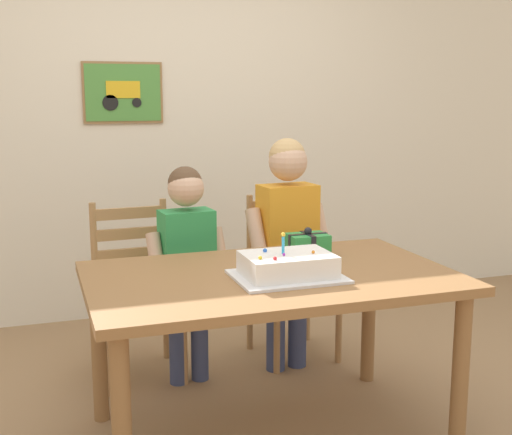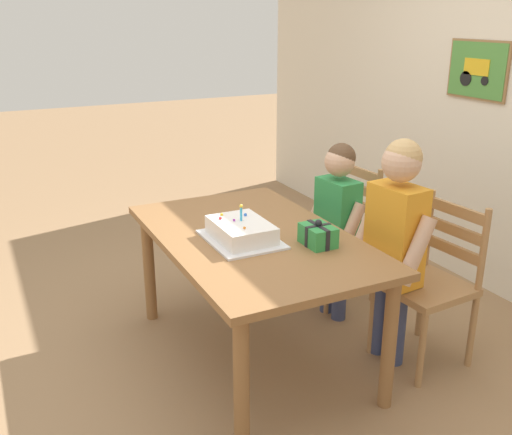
{
  "view_description": "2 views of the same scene",
  "coord_description": "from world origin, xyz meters",
  "px_view_note": "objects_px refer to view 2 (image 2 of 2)",
  "views": [
    {
      "loc": [
        -0.93,
        -2.55,
        1.48
      ],
      "look_at": [
        -0.03,
        0.12,
        0.96
      ],
      "focal_mm": 46.75,
      "sensor_mm": 36.0,
      "label": 1
    },
    {
      "loc": [
        2.59,
        -1.26,
        1.86
      ],
      "look_at": [
        0.05,
        -0.01,
        0.86
      ],
      "focal_mm": 40.89,
      "sensor_mm": 36.0,
      "label": 2
    }
  ],
  "objects_px": {
    "gift_box_red_large": "(318,235)",
    "chair_right": "(431,282)",
    "child_older": "(395,231)",
    "child_younger": "(337,215)",
    "dining_table": "(253,251)",
    "birthday_cake": "(241,232)",
    "chair_left": "(341,231)"
  },
  "relations": [
    {
      "from": "child_older",
      "to": "chair_left",
      "type": "bearing_deg",
      "value": 165.8
    },
    {
      "from": "dining_table",
      "to": "chair_right",
      "type": "xyz_separation_m",
      "value": [
        0.44,
        0.87,
        -0.18
      ]
    },
    {
      "from": "dining_table",
      "to": "chair_right",
      "type": "bearing_deg",
      "value": 63.34
    },
    {
      "from": "dining_table",
      "to": "gift_box_red_large",
      "type": "height_order",
      "value": "gift_box_red_large"
    },
    {
      "from": "chair_right",
      "to": "child_younger",
      "type": "xyz_separation_m",
      "value": [
        -0.64,
        -0.2,
        0.22
      ]
    },
    {
      "from": "chair_left",
      "to": "birthday_cake",
      "type": "bearing_deg",
      "value": -63.29
    },
    {
      "from": "birthday_cake",
      "to": "child_younger",
      "type": "relative_size",
      "value": 0.39
    },
    {
      "from": "chair_right",
      "to": "child_older",
      "type": "height_order",
      "value": "child_older"
    },
    {
      "from": "child_older",
      "to": "dining_table",
      "type": "bearing_deg",
      "value": -116.83
    },
    {
      "from": "dining_table",
      "to": "chair_left",
      "type": "bearing_deg",
      "value": 116.93
    },
    {
      "from": "chair_left",
      "to": "dining_table",
      "type": "bearing_deg",
      "value": -63.07
    },
    {
      "from": "gift_box_red_large",
      "to": "child_younger",
      "type": "xyz_separation_m",
      "value": [
        -0.48,
        0.44,
        -0.11
      ]
    },
    {
      "from": "dining_table",
      "to": "chair_left",
      "type": "distance_m",
      "value": 0.99
    },
    {
      "from": "dining_table",
      "to": "chair_left",
      "type": "height_order",
      "value": "chair_left"
    },
    {
      "from": "gift_box_red_large",
      "to": "child_younger",
      "type": "relative_size",
      "value": 0.17
    },
    {
      "from": "chair_right",
      "to": "gift_box_red_large",
      "type": "bearing_deg",
      "value": -104.75
    },
    {
      "from": "chair_right",
      "to": "dining_table",
      "type": "bearing_deg",
      "value": -116.66
    },
    {
      "from": "gift_box_red_large",
      "to": "child_younger",
      "type": "height_order",
      "value": "child_younger"
    },
    {
      "from": "birthday_cake",
      "to": "chair_left",
      "type": "xyz_separation_m",
      "value": [
        -0.48,
        0.96,
        -0.32
      ]
    },
    {
      "from": "gift_box_red_large",
      "to": "chair_right",
      "type": "xyz_separation_m",
      "value": [
        0.17,
        0.64,
        -0.33
      ]
    },
    {
      "from": "birthday_cake",
      "to": "chair_left",
      "type": "bearing_deg",
      "value": 116.71
    },
    {
      "from": "chair_right",
      "to": "child_older",
      "type": "distance_m",
      "value": 0.37
    },
    {
      "from": "birthday_cake",
      "to": "gift_box_red_large",
      "type": "xyz_separation_m",
      "value": [
        0.23,
        0.32,
        0.0
      ]
    },
    {
      "from": "child_younger",
      "to": "dining_table",
      "type": "bearing_deg",
      "value": -72.87
    },
    {
      "from": "chair_left",
      "to": "child_older",
      "type": "relative_size",
      "value": 0.73
    },
    {
      "from": "child_older",
      "to": "child_younger",
      "type": "relative_size",
      "value": 1.11
    },
    {
      "from": "gift_box_red_large",
      "to": "dining_table",
      "type": "bearing_deg",
      "value": -139.09
    },
    {
      "from": "birthday_cake",
      "to": "child_older",
      "type": "relative_size",
      "value": 0.35
    },
    {
      "from": "gift_box_red_large",
      "to": "chair_left",
      "type": "xyz_separation_m",
      "value": [
        -0.71,
        0.64,
        -0.33
      ]
    },
    {
      "from": "gift_box_red_large",
      "to": "child_older",
      "type": "relative_size",
      "value": 0.15
    },
    {
      "from": "chair_left",
      "to": "child_younger",
      "type": "height_order",
      "value": "child_younger"
    },
    {
      "from": "dining_table",
      "to": "birthday_cake",
      "type": "bearing_deg",
      "value": -65.44
    }
  ]
}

